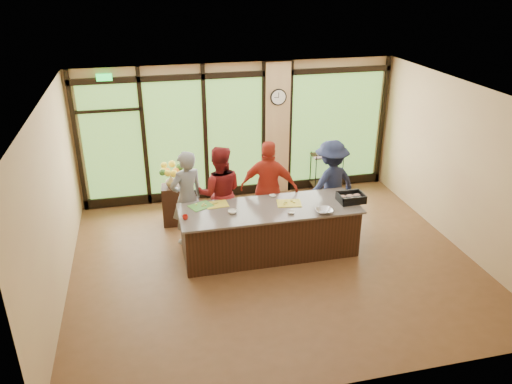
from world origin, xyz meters
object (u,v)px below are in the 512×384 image
cook_right (330,184)px  roasting_pan (351,199)px  island_base (269,232)px  flower_stand (173,205)px  cook_left (187,198)px  bar_cart (327,167)px

cook_right → roasting_pan: (0.05, -0.89, 0.07)m
island_base → flower_stand: island_base is taller
island_base → flower_stand: size_ratio=3.78×
island_base → cook_left: bearing=151.5°
cook_left → flower_stand: cook_left is taller
roasting_pan → flower_stand: 3.57m
island_base → cook_right: cook_right is taller
cook_left → roasting_pan: size_ratio=3.97×
cook_left → bar_cart: 3.81m
island_base → bar_cart: (2.01, 2.45, 0.15)m
flower_stand → roasting_pan: bearing=-23.8°
cook_left → roasting_pan: cook_left is taller
island_base → cook_left: cook_left is taller
island_base → cook_right: 1.72m
roasting_pan → cook_left: bearing=162.3°
cook_right → roasting_pan: 0.89m
cook_left → roasting_pan: bearing=140.6°
roasting_pan → bar_cart: roasting_pan is taller
flower_stand → bar_cart: (3.62, 0.87, 0.18)m
cook_right → bar_cart: bearing=-126.3°
cook_right → flower_stand: (-3.06, 0.78, -0.49)m
cook_right → flower_stand: bearing=-31.8°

